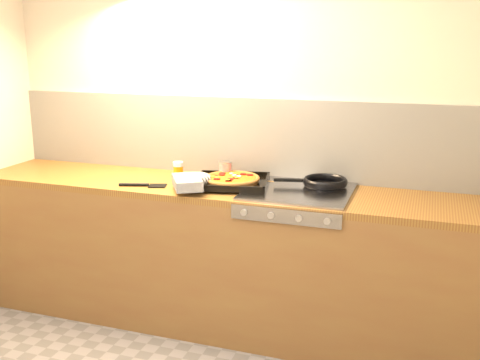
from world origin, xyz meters
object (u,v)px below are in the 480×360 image
at_px(frying_pan, 324,183).
at_px(juice_glass, 178,170).
at_px(pizza_on_tray, 220,180).
at_px(tomato_can, 225,171).

xyz_separation_m(frying_pan, juice_glass, (-0.92, -0.04, 0.02)).
xyz_separation_m(pizza_on_tray, juice_glass, (-0.33, 0.13, 0.01)).
bearing_deg(pizza_on_tray, frying_pan, 15.85).
relative_size(pizza_on_tray, frying_pan, 1.28).
xyz_separation_m(pizza_on_tray, frying_pan, (0.59, 0.17, -0.01)).
height_order(frying_pan, tomato_can, tomato_can).
relative_size(frying_pan, juice_glass, 4.26).
bearing_deg(tomato_can, pizza_on_tray, -79.14).
distance_m(tomato_can, juice_glass, 0.30).
relative_size(pizza_on_tray, tomato_can, 5.09).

